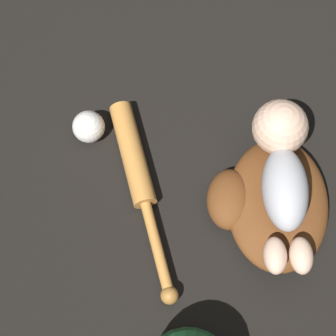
{
  "coord_description": "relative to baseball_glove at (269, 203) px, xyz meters",
  "views": [
    {
      "loc": [
        -0.43,
        0.13,
        1.14
      ],
      "look_at": [
        0.04,
        0.21,
        0.06
      ],
      "focal_mm": 60.0,
      "sensor_mm": 36.0,
      "label": 1
    }
  ],
  "objects": [
    {
      "name": "baby_figure",
      "position": [
        0.05,
        -0.01,
        0.09
      ],
      "size": [
        0.36,
        0.16,
        0.12
      ],
      "color": "#B2B2B7",
      "rests_on": "baseball_glove"
    },
    {
      "name": "baseball_bat",
      "position": [
        0.02,
        0.29,
        -0.01
      ],
      "size": [
        0.43,
        0.23,
        0.05
      ],
      "color": "#C6843D",
      "rests_on": "ground"
    },
    {
      "name": "ground_plane",
      "position": [
        -0.01,
        0.01,
        -0.04
      ],
      "size": [
        6.0,
        6.0,
        0.0
      ],
      "primitive_type": "plane",
      "color": "black"
    },
    {
      "name": "baseball_glove",
      "position": [
        0.0,
        0.0,
        0.0
      ],
      "size": [
        0.32,
        0.27,
        0.07
      ],
      "color": "brown",
      "rests_on": "ground"
    },
    {
      "name": "baseball",
      "position": [
        0.11,
        0.41,
        0.0
      ],
      "size": [
        0.07,
        0.07,
        0.07
      ],
      "color": "white",
      "rests_on": "ground"
    }
  ]
}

